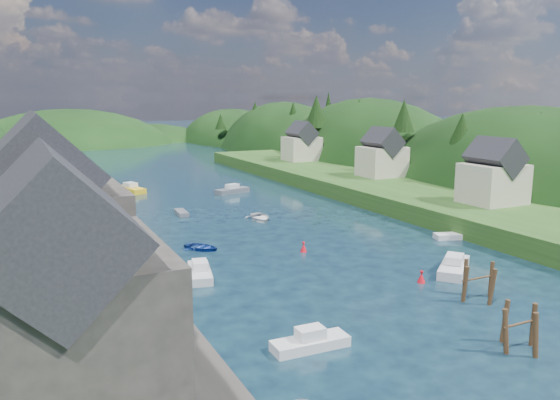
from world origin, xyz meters
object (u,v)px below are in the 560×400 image
channel_buoy_far (304,247)px  channel_buoy_near (421,277)px  piling_cluster_near (520,332)px  piling_cluster_far (478,285)px

channel_buoy_far → channel_buoy_near: bearing=-70.4°
piling_cluster_near → channel_buoy_near: piling_cluster_near is taller
piling_cluster_near → piling_cluster_far: size_ratio=1.00×
piling_cluster_far → channel_buoy_near: 5.21m
channel_buoy_near → channel_buoy_far: (-4.55, 12.77, 0.00)m
piling_cluster_near → piling_cluster_far: piling_cluster_near is taller
piling_cluster_near → channel_buoy_far: bearing=93.6°
piling_cluster_far → channel_buoy_far: 18.73m
piling_cluster_far → channel_buoy_near: bearing=105.1°
channel_buoy_near → channel_buoy_far: bearing=109.6°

